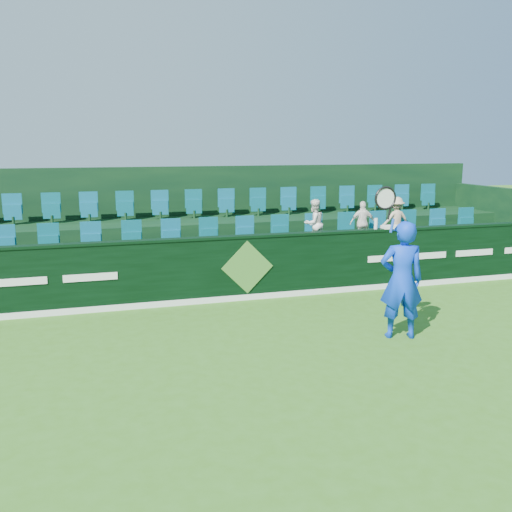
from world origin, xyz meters
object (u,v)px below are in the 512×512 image
object	(u,v)px
spectator_middle	(363,223)
towel	(391,227)
tennis_player	(401,279)
drinks_bottle	(376,224)
spectator_right	(396,220)
spectator_left	(314,224)

from	to	relation	value
spectator_middle	towel	xyz separation A→B (m)	(0.12, -1.12, 0.06)
tennis_player	drinks_bottle	xyz separation A→B (m)	(1.16, 3.05, 0.47)
spectator_right	drinks_bottle	world-z (taller)	spectator_right
spectator_middle	spectator_right	xyz separation A→B (m)	(0.89, 0.00, 0.04)
tennis_player	towel	xyz separation A→B (m)	(1.54, 3.05, 0.38)
towel	spectator_middle	bearing A→B (deg)	95.89
tennis_player	spectator_left	distance (m)	4.18
tennis_player	towel	size ratio (longest dim) A/B	6.29
towel	drinks_bottle	distance (m)	0.39
tennis_player	drinks_bottle	bearing A→B (deg)	69.17
spectator_left	spectator_middle	size ratio (longest dim) A/B	1.08
spectator_left	spectator_middle	xyz separation A→B (m)	(1.26, 0.00, -0.04)
tennis_player	spectator_middle	xyz separation A→B (m)	(1.42, 4.17, 0.33)
tennis_player	drinks_bottle	size ratio (longest dim) A/B	10.64
spectator_right	drinks_bottle	xyz separation A→B (m)	(-1.15, -1.12, 0.11)
spectator_left	spectator_right	world-z (taller)	same
spectator_right	drinks_bottle	distance (m)	1.61
spectator_left	drinks_bottle	size ratio (longest dim) A/B	4.65
spectator_middle	drinks_bottle	xyz separation A→B (m)	(-0.26, -1.12, 0.15)
tennis_player	spectator_left	xyz separation A→B (m)	(0.16, 4.17, 0.37)
tennis_player	spectator_right	bearing A→B (deg)	61.01
spectator_middle	towel	size ratio (longest dim) A/B	2.55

